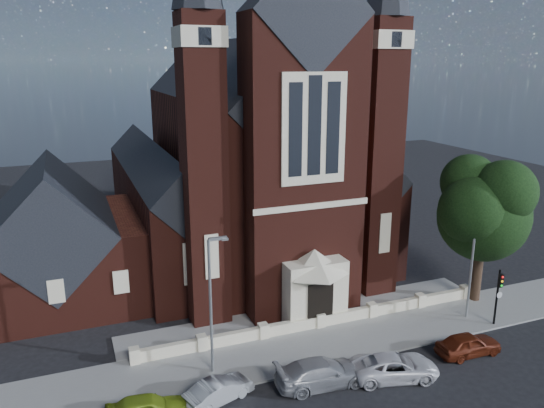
{
  "coord_description": "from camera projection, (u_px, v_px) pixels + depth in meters",
  "views": [
    {
      "loc": [
        -14.59,
        -21.91,
        17.19
      ],
      "look_at": [
        -1.23,
        12.0,
        7.25
      ],
      "focal_mm": 35.0,
      "sensor_mm": 36.0,
      "label": 1
    }
  ],
  "objects": [
    {
      "name": "ground",
      "position": [
        272.0,
        280.0,
        42.82
      ],
      "size": [
        120.0,
        120.0,
        0.0
      ],
      "primitive_type": "plane",
      "color": "black",
      "rests_on": "ground"
    },
    {
      "name": "pavement_strip",
      "position": [
        334.0,
        342.0,
        33.39
      ],
      "size": [
        60.0,
        5.0,
        0.12
      ],
      "primitive_type": "cube",
      "color": "gray",
      "rests_on": "ground"
    },
    {
      "name": "forecourt_paving",
      "position": [
        307.0,
        315.0,
        36.98
      ],
      "size": [
        26.0,
        3.0,
        0.14
      ],
      "primitive_type": "cube",
      "color": "gray",
      "rests_on": "ground"
    },
    {
      "name": "forecourt_wall",
      "position": [
        319.0,
        328.0,
        35.19
      ],
      "size": [
        24.0,
        0.4,
        0.9
      ],
      "primitive_type": "cube",
      "color": "beige",
      "rests_on": "ground"
    },
    {
      "name": "church",
      "position": [
        240.0,
        163.0,
        47.79
      ],
      "size": [
        20.01,
        34.9,
        29.2
      ],
      "color": "#441912",
      "rests_on": "ground"
    },
    {
      "name": "parish_hall",
      "position": [
        55.0,
        246.0,
        38.8
      ],
      "size": [
        12.0,
        12.2,
        10.24
      ],
      "color": "#441912",
      "rests_on": "ground"
    },
    {
      "name": "street_tree",
      "position": [
        488.0,
        211.0,
        37.1
      ],
      "size": [
        6.4,
        6.6,
        10.7
      ],
      "color": "black",
      "rests_on": "ground"
    },
    {
      "name": "street_lamp_left",
      "position": [
        212.0,
        298.0,
        28.94
      ],
      "size": [
        1.16,
        0.22,
        8.09
      ],
      "color": "gray",
      "rests_on": "ground"
    },
    {
      "name": "street_lamp_right",
      "position": [
        474.0,
        255.0,
        35.31
      ],
      "size": [
        1.16,
        0.22,
        8.09
      ],
      "color": "gray",
      "rests_on": "ground"
    },
    {
      "name": "traffic_signal",
      "position": [
        499.0,
        290.0,
        34.74
      ],
      "size": [
        0.28,
        0.42,
        4.0
      ],
      "color": "black",
      "rests_on": "ground"
    },
    {
      "name": "car_lime_van",
      "position": [
        147.0,
        408.0,
        25.96
      ],
      "size": [
        4.16,
        2.06,
        1.36
      ],
      "primitive_type": "imported",
      "rotation": [
        0.0,
        0.0,
        1.46
      ],
      "color": "#83A521",
      "rests_on": "ground"
    },
    {
      "name": "car_silver_a",
      "position": [
        219.0,
        391.0,
        27.46
      ],
      "size": [
        3.99,
        2.49,
        1.24
      ],
      "primitive_type": "imported",
      "rotation": [
        0.0,
        0.0,
        1.91
      ],
      "color": "#A0A3A7",
      "rests_on": "ground"
    },
    {
      "name": "car_silver_b",
      "position": [
        322.0,
        373.0,
        28.8
      ],
      "size": [
        5.29,
        2.47,
        1.5
      ],
      "primitive_type": "imported",
      "rotation": [
        0.0,
        0.0,
        1.5
      ],
      "color": "gray",
      "rests_on": "ground"
    },
    {
      "name": "car_white_suv",
      "position": [
        395.0,
        367.0,
        29.48
      ],
      "size": [
        5.32,
        3.41,
        1.37
      ],
      "primitive_type": "imported",
      "rotation": [
        0.0,
        0.0,
        1.32
      ],
      "color": "white",
      "rests_on": "ground"
    },
    {
      "name": "car_dark_red",
      "position": [
        468.0,
        344.0,
        31.82
      ],
      "size": [
        4.09,
        1.76,
        1.38
      ],
      "primitive_type": "imported",
      "rotation": [
        0.0,
        0.0,
        1.54
      ],
      "color": "#5D200F",
      "rests_on": "ground"
    }
  ]
}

